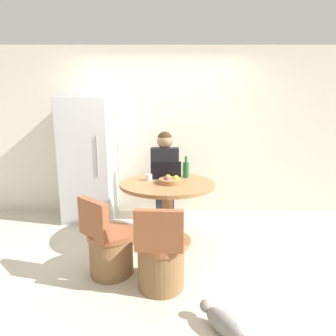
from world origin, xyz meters
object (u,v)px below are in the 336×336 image
object	(u,v)px
refrigerator	(89,159)
chair_near_left_corner	(110,248)
dining_table	(168,201)
person_seated	(165,171)
chair_near_camera	(161,260)
laptop	(167,175)
cat	(223,322)
fruit_bowl	(171,181)
bottle	(186,169)

from	to	relation	value
refrigerator	chair_near_left_corner	xyz separation A→B (m)	(0.60, -1.48, -0.65)
dining_table	person_seated	bearing A→B (deg)	93.23
chair_near_camera	person_seated	bearing A→B (deg)	-86.59
dining_table	laptop	distance (m)	0.32
dining_table	refrigerator	bearing A→B (deg)	144.31
chair_near_camera	cat	bearing A→B (deg)	135.04
person_seated	fruit_bowl	size ratio (longest dim) A/B	4.84
chair_near_camera	laptop	bearing A→B (deg)	-88.49
bottle	cat	world-z (taller)	bottle
chair_near_left_corner	laptop	world-z (taller)	laptop
refrigerator	dining_table	distance (m)	1.49
chair_near_camera	cat	xyz separation A→B (m)	(0.46, -0.52, -0.18)
refrigerator	laptop	xyz separation A→B (m)	(1.16, -0.67, -0.10)
chair_near_camera	fruit_bowl	xyz separation A→B (m)	(0.09, 0.79, 0.54)
person_seated	laptop	xyz separation A→B (m)	(0.03, -0.61, 0.08)
dining_table	cat	xyz separation A→B (m)	(0.40, -1.37, -0.46)
laptop	fruit_bowl	size ratio (longest dim) A/B	1.30
chair_near_left_corner	cat	xyz separation A→B (m)	(0.97, -0.74, -0.18)
laptop	dining_table	bearing A→B (deg)	95.20
chair_near_left_corner	fruit_bowl	bearing A→B (deg)	-94.81
chair_near_left_corner	cat	bearing A→B (deg)	-175.46
cat	chair_near_camera	bearing A→B (deg)	2.62
chair_near_left_corner	person_seated	size ratio (longest dim) A/B	0.60
chair_near_left_corner	person_seated	world-z (taller)	person_seated
chair_near_camera	person_seated	world-z (taller)	person_seated
dining_table	bottle	world-z (taller)	bottle
chair_near_left_corner	cat	size ratio (longest dim) A/B	2.14
chair_near_camera	person_seated	size ratio (longest dim) A/B	0.60
chair_near_left_corner	fruit_bowl	xyz separation A→B (m)	(0.61, 0.57, 0.54)
chair_near_camera	chair_near_left_corner	xyz separation A→B (m)	(-0.51, 0.22, 0.00)
refrigerator	fruit_bowl	world-z (taller)	refrigerator
refrigerator	chair_near_camera	world-z (taller)	refrigerator
chair_near_left_corner	person_seated	bearing A→B (deg)	-68.47
chair_near_camera	cat	world-z (taller)	chair_near_camera
fruit_bowl	cat	bearing A→B (deg)	-74.50
refrigerator	cat	xyz separation A→B (m)	(1.57, -2.22, -0.84)
laptop	bottle	world-z (taller)	bottle
chair_near_camera	dining_table	bearing A→B (deg)	-90.00
dining_table	chair_near_camera	size ratio (longest dim) A/B	1.40
fruit_bowl	laptop	bearing A→B (deg)	102.69
person_seated	laptop	distance (m)	0.61
dining_table	cat	size ratio (longest dim) A/B	2.99
bottle	person_seated	bearing A→B (deg)	117.68
laptop	chair_near_left_corner	bearing A→B (deg)	55.39
chair_near_left_corner	bottle	world-z (taller)	bottle
laptop	bottle	bearing A→B (deg)	-162.15
refrigerator	cat	world-z (taller)	refrigerator
chair_near_left_corner	person_seated	distance (m)	1.58
laptop	cat	world-z (taller)	laptop
refrigerator	chair_near_left_corner	bearing A→B (deg)	-67.73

